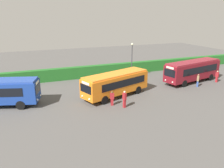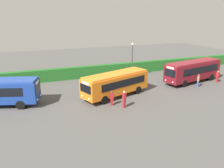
{
  "view_description": "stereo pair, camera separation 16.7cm",
  "coord_description": "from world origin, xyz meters",
  "px_view_note": "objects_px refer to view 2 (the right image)",
  "views": [
    {
      "loc": [
        -12.49,
        -26.05,
        9.79
      ],
      "look_at": [
        -1.92,
        0.02,
        1.27
      ],
      "focal_mm": 36.72,
      "sensor_mm": 36.0,
      "label": 1
    },
    {
      "loc": [
        -12.34,
        -26.11,
        9.79
      ],
      "look_at": [
        -1.92,
        0.02,
        1.27
      ],
      "focal_mm": 36.72,
      "sensor_mm": 36.0,
      "label": 2
    }
  ],
  "objects_px": {
    "bus_maroon": "(193,70)",
    "person_right": "(198,80)",
    "bus_orange": "(116,83)",
    "person_center": "(124,99)",
    "person_left": "(112,98)",
    "lamppost": "(132,57)",
    "person_far": "(217,76)"
  },
  "relations": [
    {
      "from": "bus_maroon",
      "to": "person_center",
      "type": "relative_size",
      "value": 5.36
    },
    {
      "from": "bus_orange",
      "to": "person_center",
      "type": "relative_size",
      "value": 4.87
    },
    {
      "from": "bus_maroon",
      "to": "person_far",
      "type": "height_order",
      "value": "bus_maroon"
    },
    {
      "from": "bus_orange",
      "to": "person_far",
      "type": "height_order",
      "value": "bus_orange"
    },
    {
      "from": "bus_orange",
      "to": "lamppost",
      "type": "xyz_separation_m",
      "value": [
        5.49,
        6.56,
        1.8
      ]
    },
    {
      "from": "person_far",
      "to": "person_right",
      "type": "bearing_deg",
      "value": 168.18
    },
    {
      "from": "person_right",
      "to": "person_center",
      "type": "bearing_deg",
      "value": 64.9
    },
    {
      "from": "person_right",
      "to": "person_far",
      "type": "bearing_deg",
      "value": -118.29
    },
    {
      "from": "person_center",
      "to": "lamppost",
      "type": "xyz_separation_m",
      "value": [
        6.04,
        10.28,
        2.5
      ]
    },
    {
      "from": "bus_maroon",
      "to": "person_right",
      "type": "height_order",
      "value": "bus_maroon"
    },
    {
      "from": "person_left",
      "to": "person_center",
      "type": "relative_size",
      "value": 0.87
    },
    {
      "from": "bus_orange",
      "to": "bus_maroon",
      "type": "height_order",
      "value": "bus_maroon"
    },
    {
      "from": "person_center",
      "to": "lamppost",
      "type": "height_order",
      "value": "lamppost"
    },
    {
      "from": "bus_maroon",
      "to": "person_right",
      "type": "bearing_deg",
      "value": 56.23
    },
    {
      "from": "bus_orange",
      "to": "bus_maroon",
      "type": "bearing_deg",
      "value": 167.85
    },
    {
      "from": "bus_orange",
      "to": "person_right",
      "type": "bearing_deg",
      "value": 157.59
    },
    {
      "from": "bus_orange",
      "to": "bus_maroon",
      "type": "relative_size",
      "value": 0.91
    },
    {
      "from": "person_center",
      "to": "bus_orange",
      "type": "bearing_deg",
      "value": -107.33
    },
    {
      "from": "bus_maroon",
      "to": "lamppost",
      "type": "relative_size",
      "value": 1.81
    },
    {
      "from": "lamppost",
      "to": "person_center",
      "type": "bearing_deg",
      "value": -120.45
    },
    {
      "from": "bus_orange",
      "to": "person_center",
      "type": "distance_m",
      "value": 3.82
    },
    {
      "from": "person_center",
      "to": "person_far",
      "type": "xyz_separation_m",
      "value": [
        17.14,
        3.73,
        -0.08
      ]
    },
    {
      "from": "bus_maroon",
      "to": "lamppost",
      "type": "xyz_separation_m",
      "value": [
        -7.73,
        4.98,
        1.68
      ]
    },
    {
      "from": "person_left",
      "to": "person_right",
      "type": "distance_m",
      "value": 13.98
    },
    {
      "from": "bus_maroon",
      "to": "person_left",
      "type": "relative_size",
      "value": 6.19
    },
    {
      "from": "bus_maroon",
      "to": "person_far",
      "type": "xyz_separation_m",
      "value": [
        3.37,
        -1.57,
        -0.91
      ]
    },
    {
      "from": "person_center",
      "to": "person_left",
      "type": "bearing_deg",
      "value": -55.74
    },
    {
      "from": "person_center",
      "to": "person_right",
      "type": "distance_m",
      "value": 13.17
    },
    {
      "from": "person_center",
      "to": "person_right",
      "type": "relative_size",
      "value": 1.05
    },
    {
      "from": "bus_orange",
      "to": "person_center",
      "type": "bearing_deg",
      "value": 62.6
    },
    {
      "from": "person_far",
      "to": "bus_maroon",
      "type": "bearing_deg",
      "value": 133.32
    },
    {
      "from": "bus_maroon",
      "to": "person_center",
      "type": "height_order",
      "value": "bus_maroon"
    }
  ]
}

